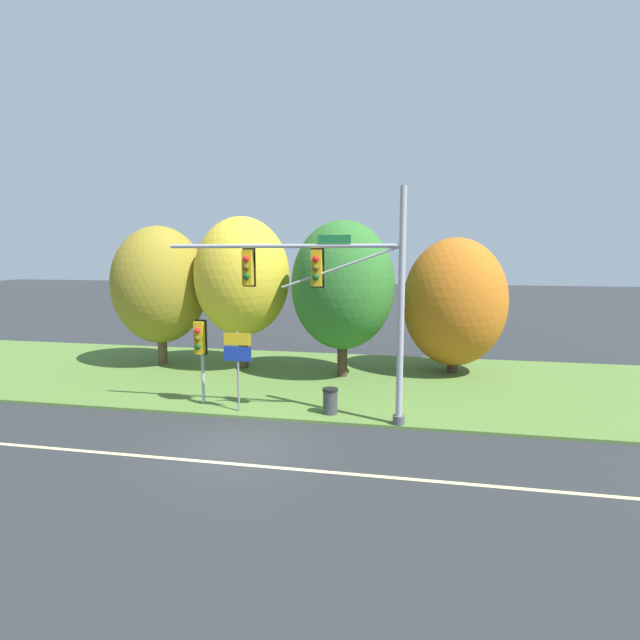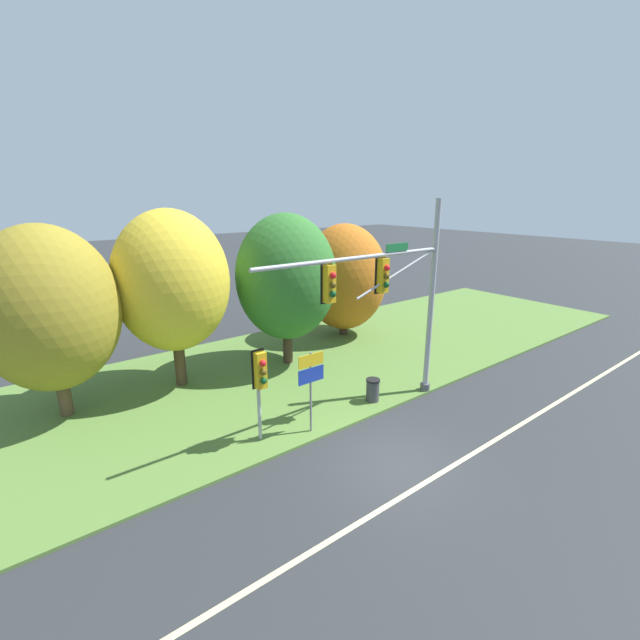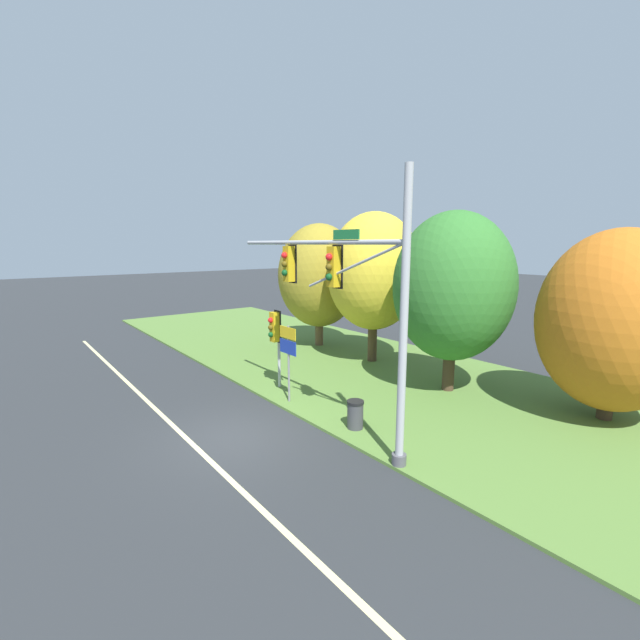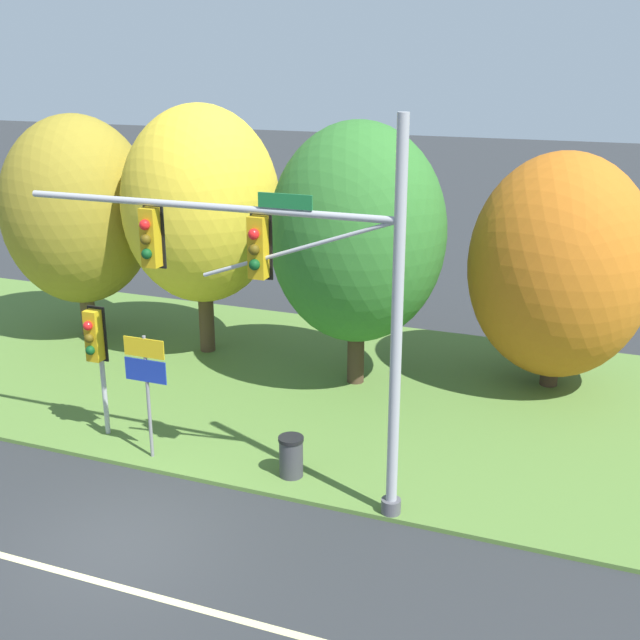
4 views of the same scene
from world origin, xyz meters
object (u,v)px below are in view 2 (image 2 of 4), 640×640
at_px(route_sign_post, 311,378).
at_px(tree_left_of_mast, 172,282).
at_px(tree_nearest_road, 48,309).
at_px(traffic_signal_mast, 395,291).
at_px(tree_mid_verge, 344,277).
at_px(trash_bin, 373,390).
at_px(tree_behind_signpost, 286,277).
at_px(pedestrian_signal_near_kerb, 260,376).

distance_m(route_sign_post, tree_left_of_mast, 7.42).
bearing_deg(tree_left_of_mast, tree_nearest_road, -179.93).
xyz_separation_m(traffic_signal_mast, tree_mid_verge, (4.42, 7.95, -1.20)).
bearing_deg(route_sign_post, trash_bin, 6.21).
relative_size(tree_behind_signpost, trash_bin, 7.76).
relative_size(pedestrian_signal_near_kerb, tree_mid_verge, 0.50).
relative_size(tree_left_of_mast, tree_behind_signpost, 1.04).
xyz_separation_m(tree_behind_signpost, tree_mid_verge, (5.11, 1.75, -0.84)).
bearing_deg(tree_left_of_mast, tree_mid_verge, 5.82).
xyz_separation_m(pedestrian_signal_near_kerb, tree_left_of_mast, (-0.52, 6.13, 2.18)).
distance_m(pedestrian_signal_near_kerb, tree_left_of_mast, 6.53).
distance_m(pedestrian_signal_near_kerb, tree_nearest_road, 8.06).
height_order(pedestrian_signal_near_kerb, trash_bin, pedestrian_signal_near_kerb).
bearing_deg(traffic_signal_mast, tree_behind_signpost, 96.38).
distance_m(tree_nearest_road, tree_mid_verge, 14.70).
distance_m(tree_nearest_road, tree_left_of_mast, 4.45).
bearing_deg(pedestrian_signal_near_kerb, tree_nearest_road, 128.89).
bearing_deg(route_sign_post, tree_behind_signpost, 63.66).
height_order(tree_nearest_road, tree_mid_verge, tree_nearest_road).
height_order(traffic_signal_mast, tree_left_of_mast, traffic_signal_mast).
relative_size(tree_nearest_road, tree_left_of_mast, 0.95).
height_order(traffic_signal_mast, pedestrian_signal_near_kerb, traffic_signal_mast).
distance_m(pedestrian_signal_near_kerb, route_sign_post, 1.77).
bearing_deg(tree_behind_signpost, tree_mid_verge, 18.94).
relative_size(pedestrian_signal_near_kerb, trash_bin, 3.50).
height_order(route_sign_post, trash_bin, route_sign_post).
bearing_deg(tree_nearest_road, pedestrian_signal_near_kerb, -51.11).
height_order(tree_left_of_mast, tree_mid_verge, tree_left_of_mast).
bearing_deg(pedestrian_signal_near_kerb, traffic_signal_mast, -8.38).
height_order(pedestrian_signal_near_kerb, route_sign_post, pedestrian_signal_near_kerb).
xyz_separation_m(pedestrian_signal_near_kerb, tree_behind_signpost, (4.59, 5.42, 1.88)).
bearing_deg(pedestrian_signal_near_kerb, trash_bin, -1.44).
xyz_separation_m(traffic_signal_mast, route_sign_post, (-3.62, 0.29, -2.59)).
bearing_deg(traffic_signal_mast, pedestrian_signal_near_kerb, 171.62).
xyz_separation_m(tree_left_of_mast, tree_behind_signpost, (5.11, -0.71, -0.31)).
xyz_separation_m(route_sign_post, trash_bin, (3.33, 0.36, -1.55)).
relative_size(tree_nearest_road, trash_bin, 7.62).
bearing_deg(tree_left_of_mast, tree_behind_signpost, -7.93).
bearing_deg(tree_nearest_road, tree_left_of_mast, 0.07).
distance_m(traffic_signal_mast, tree_left_of_mast, 9.02).
bearing_deg(tree_mid_verge, tree_left_of_mast, -174.18).
relative_size(traffic_signal_mast, trash_bin, 8.89).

